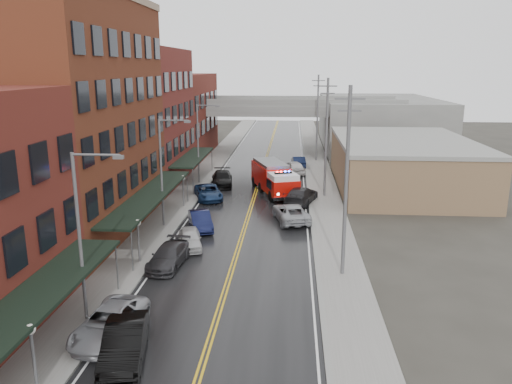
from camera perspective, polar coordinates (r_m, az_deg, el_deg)
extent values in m
cube|color=black|center=(47.15, -0.62, -1.91)|extent=(11.00, 160.00, 0.02)
cube|color=slate|center=(48.28, -9.29, -1.63)|extent=(3.00, 160.00, 0.15)
cube|color=slate|center=(47.09, 8.27, -2.00)|extent=(3.00, 160.00, 0.15)
cube|color=gray|center=(47.93, -7.37, -1.68)|extent=(0.30, 160.00, 0.15)
cube|color=gray|center=(47.00, 6.26, -1.97)|extent=(0.30, 160.00, 0.15)
cube|color=#5F2919|center=(42.04, -20.07, 7.77)|extent=(9.00, 20.00, 18.00)
cube|color=maroon|center=(58.51, -12.96, 8.34)|extent=(9.00, 15.00, 15.00)
cube|color=maroon|center=(75.47, -9.00, 8.60)|extent=(9.00, 20.00, 12.00)
cube|color=#89694A|center=(57.43, 16.40, 2.98)|extent=(14.00, 22.00, 5.00)
cube|color=slate|center=(86.78, 13.75, 7.75)|extent=(18.00, 30.00, 8.00)
cube|color=black|center=(24.44, -24.51, -11.47)|extent=(2.60, 16.00, 0.18)
cylinder|color=slate|center=(30.88, -15.60, -8.36)|extent=(0.10, 0.10, 3.00)
cube|color=black|center=(41.06, -11.97, -0.33)|extent=(2.60, 18.00, 0.18)
cylinder|color=slate|center=(33.33, -14.00, -6.56)|extent=(0.10, 0.10, 3.00)
cylinder|color=slate|center=(49.23, -7.85, 0.44)|extent=(0.10, 0.10, 3.00)
cube|color=black|center=(57.68, -7.19, 3.99)|extent=(2.60, 13.00, 0.18)
cylinder|color=slate|center=(51.89, -7.21, 1.17)|extent=(0.10, 0.10, 3.00)
cylinder|color=slate|center=(63.64, -5.06, 3.63)|extent=(0.10, 0.10, 3.00)
cylinder|color=#59595B|center=(23.14, -24.02, -17.40)|extent=(0.14, 0.14, 2.80)
sphere|color=silver|center=(22.42, -24.41, -14.11)|extent=(0.44, 0.44, 0.44)
cylinder|color=#59595B|center=(34.81, -13.25, -5.79)|extent=(0.14, 0.14, 2.80)
sphere|color=silver|center=(34.33, -13.39, -3.44)|extent=(0.44, 0.44, 0.44)
cylinder|color=#59595B|center=(47.74, -8.30, -0.13)|extent=(0.14, 0.14, 2.80)
sphere|color=silver|center=(47.40, -8.36, 1.63)|extent=(0.44, 0.44, 0.44)
cylinder|color=#59595B|center=(26.89, -19.49, -5.22)|extent=(0.18, 0.18, 9.00)
cylinder|color=#59595B|center=(25.36, -17.82, 4.07)|extent=(2.40, 0.12, 0.12)
cube|color=#59595B|center=(24.98, -15.45, 3.86)|extent=(0.50, 0.22, 0.18)
cylinder|color=#59595B|center=(41.47, -10.76, 2.00)|extent=(0.18, 0.18, 9.00)
cylinder|color=#59595B|center=(40.49, -9.39, 8.08)|extent=(2.40, 0.12, 0.12)
cube|color=#59595B|center=(40.26, -7.85, 7.96)|extent=(0.50, 0.22, 0.18)
cylinder|color=#59595B|center=(56.82, -6.64, 5.39)|extent=(0.18, 0.18, 9.00)
cylinder|color=#59595B|center=(56.11, -5.55, 9.83)|extent=(2.40, 0.12, 0.12)
cube|color=#59595B|center=(55.94, -4.42, 9.74)|extent=(0.50, 0.22, 0.18)
cylinder|color=#59595B|center=(31.13, 10.27, 0.84)|extent=(0.24, 0.24, 12.00)
cube|color=#59595B|center=(30.38, 10.70, 10.43)|extent=(1.80, 0.12, 0.12)
cube|color=#59595B|center=(30.43, 10.64, 9.11)|extent=(1.40, 0.12, 0.12)
cylinder|color=#59595B|center=(50.74, 8.02, 6.02)|extent=(0.24, 0.24, 12.00)
cube|color=#59595B|center=(50.29, 8.23, 11.89)|extent=(1.80, 0.12, 0.12)
cube|color=#59595B|center=(50.32, 8.20, 11.10)|extent=(1.40, 0.12, 0.12)
cylinder|color=#59595B|center=(70.58, 7.02, 8.30)|extent=(0.24, 0.24, 12.00)
cube|color=#59595B|center=(70.25, 7.15, 12.52)|extent=(1.80, 0.12, 0.12)
cube|color=#59595B|center=(70.27, 7.14, 11.95)|extent=(1.40, 0.12, 0.12)
cube|color=slate|center=(77.50, 1.41, 9.47)|extent=(40.00, 10.00, 1.50)
cube|color=slate|center=(79.21, -6.63, 6.75)|extent=(1.60, 8.00, 6.00)
cube|color=slate|center=(78.12, 9.53, 6.55)|extent=(1.60, 8.00, 6.00)
cube|color=#BA0F08|center=(53.72, 1.69, 1.95)|extent=(4.60, 6.63, 2.32)
cube|color=#BA0F08|center=(49.79, 3.09, 0.57)|extent=(3.54, 3.61, 1.65)
cube|color=silver|center=(49.55, 3.11, 1.81)|extent=(3.34, 3.36, 0.55)
cube|color=black|center=(49.92, 3.02, 0.99)|extent=(3.20, 2.58, 0.88)
cube|color=slate|center=(53.46, 1.70, 3.33)|extent=(4.19, 6.13, 0.33)
cube|color=black|center=(49.47, 3.12, 2.22)|extent=(1.77, 0.87, 0.15)
sphere|color=#FF0C0C|center=(49.27, 2.45, 2.28)|extent=(0.22, 0.22, 0.22)
sphere|color=#1933FF|center=(49.64, 3.78, 2.35)|extent=(0.22, 0.22, 0.22)
cylinder|color=black|center=(49.54, 1.79, -0.48)|extent=(1.17, 0.73, 1.10)
cylinder|color=black|center=(50.27, 4.44, -0.30)|extent=(1.17, 0.73, 1.10)
cylinder|color=black|center=(53.14, 0.60, 0.54)|extent=(1.17, 0.73, 1.10)
cylinder|color=black|center=(53.82, 3.09, 0.69)|extent=(1.17, 0.73, 1.10)
cylinder|color=black|center=(55.73, -0.16, 1.18)|extent=(1.17, 0.73, 1.10)
cylinder|color=black|center=(56.38, 2.23, 1.32)|extent=(1.17, 0.73, 1.10)
imported|color=black|center=(24.47, -14.78, -16.30)|extent=(2.66, 5.27, 1.66)
imported|color=gray|center=(26.52, -16.36, -14.11)|extent=(2.93, 5.53, 1.48)
imported|color=#2B2A2D|center=(34.21, -9.95, -7.21)|extent=(2.40, 5.05, 1.42)
imported|color=#B8B8B8|center=(37.33, -7.58, -5.30)|extent=(2.61, 4.39, 1.40)
imported|color=#0E1334|center=(41.31, -6.37, -3.26)|extent=(2.91, 4.81, 1.50)
imported|color=#152A4F|center=(50.60, -5.46, -0.02)|extent=(3.89, 5.69, 1.45)
imported|color=black|center=(56.27, -3.92, 1.54)|extent=(2.93, 5.82, 1.62)
imported|color=#95989D|center=(43.29, 4.01, -2.37)|extent=(3.76, 5.99, 1.54)
imported|color=black|center=(48.93, 5.16, -0.38)|extent=(3.85, 6.13, 1.66)
imported|color=silver|center=(62.55, 4.29, 2.83)|extent=(3.39, 5.25, 1.66)
imported|color=black|center=(66.76, 4.87, 3.47)|extent=(2.00, 4.67, 1.50)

